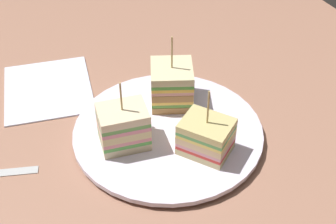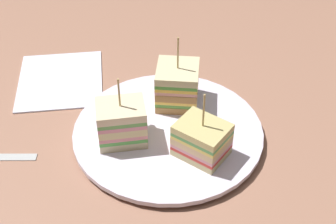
% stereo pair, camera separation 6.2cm
% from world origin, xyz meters
% --- Properties ---
extents(ground_plane, '(1.25, 0.90, 0.02)m').
position_xyz_m(ground_plane, '(0.00, 0.00, -0.01)').
color(ground_plane, '#A16F58').
extents(plate, '(0.25, 0.25, 0.01)m').
position_xyz_m(plate, '(0.00, 0.00, 0.01)').
color(plate, white).
rests_on(plate, ground_plane).
extents(sandwich_wedge_0, '(0.06, 0.07, 0.10)m').
position_xyz_m(sandwich_wedge_0, '(0.00, 0.06, 0.04)').
color(sandwich_wedge_0, beige).
rests_on(sandwich_wedge_0, plate).
extents(sandwich_wedge_1, '(0.08, 0.08, 0.09)m').
position_xyz_m(sandwich_wedge_1, '(-0.06, -0.03, 0.04)').
color(sandwich_wedge_1, '#D6C488').
rests_on(sandwich_wedge_1, plate).
extents(sandwich_wedge_2, '(0.08, 0.08, 0.11)m').
position_xyz_m(sandwich_wedge_2, '(0.05, -0.03, 0.04)').
color(sandwich_wedge_2, beige).
rests_on(sandwich_wedge_2, plate).
extents(napkin, '(0.17, 0.15, 0.01)m').
position_xyz_m(napkin, '(0.17, 0.12, 0.00)').
color(napkin, white).
rests_on(napkin, ground_plane).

